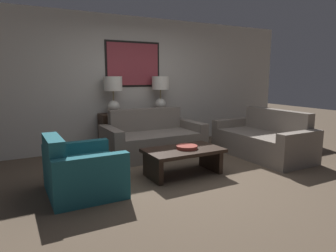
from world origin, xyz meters
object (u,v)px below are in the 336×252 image
object	(u,v)px
table_lamp_right	(160,89)
coffee_table	(183,156)
couch_by_side	(263,141)
armchair_near_back_wall	(81,172)
console_table	(138,130)
couch_by_back_wall	(153,140)
decorative_bowl	(187,147)
table_lamp_left	(113,90)

from	to	relation	value
table_lamp_right	coffee_table	world-z (taller)	table_lamp_right
table_lamp_right	couch_by_side	world-z (taller)	table_lamp_right
armchair_near_back_wall	couch_by_side	bearing A→B (deg)	3.54
console_table	couch_by_back_wall	bearing A→B (deg)	-90.00
couch_by_back_wall	decorative_bowl	distance (m)	1.24
couch_by_side	decorative_bowl	distance (m)	1.82
table_lamp_right	coffee_table	xyz separation A→B (m)	(-0.59, -1.91, -0.90)
console_table	table_lamp_left	world-z (taller)	table_lamp_left
table_lamp_left	armchair_near_back_wall	bearing A→B (deg)	-119.34
table_lamp_right	table_lamp_left	bearing A→B (deg)	180.00
couch_by_back_wall	decorative_bowl	world-z (taller)	couch_by_back_wall
table_lamp_right	console_table	bearing A→B (deg)	180.00
coffee_table	decorative_bowl	size ratio (longest dim) A/B	3.58
coffee_table	decorative_bowl	world-z (taller)	decorative_bowl
console_table	coffee_table	bearing A→B (deg)	-92.48
table_lamp_left	table_lamp_right	size ratio (longest dim) A/B	1.00
coffee_table	console_table	bearing A→B (deg)	87.52
console_table	armchair_near_back_wall	distance (m)	2.48
decorative_bowl	console_table	bearing A→B (deg)	89.10
table_lamp_left	armchair_near_back_wall	distance (m)	2.37
coffee_table	armchair_near_back_wall	xyz separation A→B (m)	(-1.50, 0.00, -0.02)
couch_by_back_wall	armchair_near_back_wall	xyz separation A→B (m)	(-1.58, -1.21, -0.02)
table_lamp_left	decorative_bowl	size ratio (longest dim) A/B	2.25
console_table	table_lamp_left	bearing A→B (deg)	180.00
couch_by_side	armchair_near_back_wall	xyz separation A→B (m)	(-3.36, -0.21, -0.02)
table_lamp_left	decorative_bowl	world-z (taller)	table_lamp_left
table_lamp_left	couch_by_side	bearing A→B (deg)	-36.58
couch_by_back_wall	coffee_table	bearing A→B (deg)	-93.89
table_lamp_right	decorative_bowl	world-z (taller)	table_lamp_right
coffee_table	couch_by_back_wall	bearing A→B (deg)	86.11
console_table	couch_by_side	xyz separation A→B (m)	(1.78, -1.70, -0.08)
table_lamp_right	couch_by_back_wall	distance (m)	1.25
couch_by_back_wall	armchair_near_back_wall	distance (m)	1.99
table_lamp_right	coffee_table	distance (m)	2.19
console_table	couch_by_side	bearing A→B (deg)	-43.72
table_lamp_right	couch_by_side	bearing A→B (deg)	-53.34
console_table	table_lamp_right	world-z (taller)	table_lamp_right
table_lamp_left	coffee_table	world-z (taller)	table_lamp_left
console_table	armchair_near_back_wall	xyz separation A→B (m)	(-1.58, -1.91, -0.10)
table_lamp_right	armchair_near_back_wall	bearing A→B (deg)	-137.72
coffee_table	decorative_bowl	xyz separation A→B (m)	(0.05, -0.01, 0.13)
armchair_near_back_wall	table_lamp_right	bearing A→B (deg)	42.28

